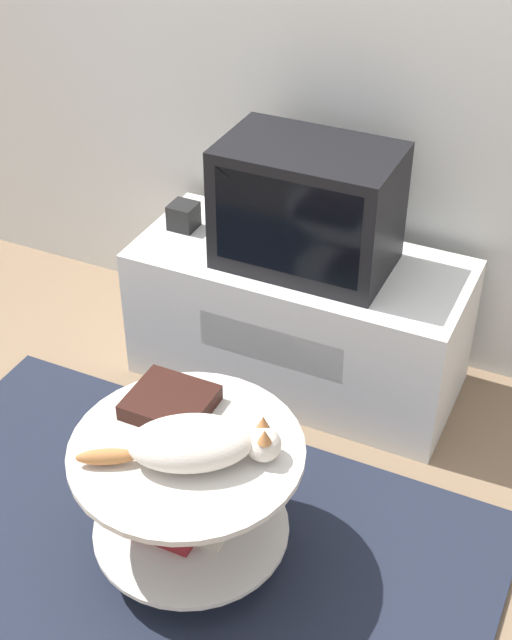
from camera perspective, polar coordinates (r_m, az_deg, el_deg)
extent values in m
plane|color=#7F664C|center=(2.69, -5.03, -13.86)|extent=(12.00, 12.00, 0.00)
cube|color=#1E2333|center=(2.68, -5.04, -13.72)|extent=(1.83, 1.02, 0.02)
cube|color=silver|center=(3.08, 2.76, 0.09)|extent=(1.12, 0.49, 0.49)
cube|color=silver|center=(2.87, 0.91, -1.67)|extent=(0.50, 0.01, 0.14)
cube|color=black|center=(2.82, 3.33, 7.24)|extent=(0.55, 0.34, 0.41)
cube|color=black|center=(2.68, 1.97, 5.89)|extent=(0.47, 0.01, 0.32)
cube|color=black|center=(3.10, -4.66, 6.65)|extent=(0.09, 0.09, 0.09)
cylinder|color=#B2B2B7|center=(2.62, -4.05, -14.67)|extent=(0.26, 0.26, 0.01)
cylinder|color=#B7B7BC|center=(2.47, -4.24, -11.80)|extent=(0.04, 0.04, 0.40)
cylinder|color=beige|center=(2.53, -4.16, -13.06)|extent=(0.54, 0.54, 0.01)
cylinder|color=beige|center=(2.32, -4.47, -8.31)|extent=(0.62, 0.62, 0.02)
cube|color=maroon|center=(2.51, -5.39, -12.89)|extent=(0.17, 0.15, 0.03)
cube|color=beige|center=(2.52, -3.66, -12.97)|extent=(0.18, 0.12, 0.02)
cube|color=black|center=(2.41, -5.51, -5.28)|extent=(0.22, 0.20, 0.05)
ellipsoid|color=silver|center=(2.24, -4.20, -7.86)|extent=(0.36, 0.31, 0.12)
sphere|color=silver|center=(2.25, 0.50, -7.97)|extent=(0.09, 0.09, 0.09)
cone|color=#B2703D|center=(2.23, 0.46, -6.57)|extent=(0.04, 0.04, 0.04)
cone|color=#B2703D|center=(2.20, 0.55, -7.45)|extent=(0.04, 0.04, 0.04)
ellipsoid|color=#B2703D|center=(2.28, -9.51, -8.62)|extent=(0.16, 0.11, 0.04)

